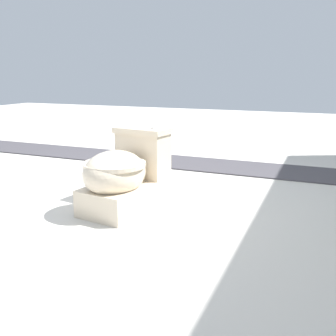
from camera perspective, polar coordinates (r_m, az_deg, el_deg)
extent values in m
plane|color=beige|center=(2.61, -6.54, -5.81)|extent=(14.00, 14.00, 0.00)
cube|color=#423F44|center=(3.70, 10.79, 0.01)|extent=(0.56, 8.00, 0.01)
cube|color=beige|center=(2.58, -6.20, -4.04)|extent=(0.64, 0.42, 0.17)
ellipsoid|color=beige|center=(2.45, -7.70, -0.73)|extent=(0.49, 0.42, 0.28)
cylinder|color=beige|center=(2.44, -7.74, 0.54)|extent=(0.44, 0.44, 0.03)
cube|color=beige|center=(2.68, -3.63, 1.91)|extent=(0.23, 0.36, 0.30)
cube|color=beige|center=(2.65, -3.69, 5.46)|extent=(0.26, 0.39, 0.04)
cylinder|color=silver|center=(2.61, -2.24, 5.86)|extent=(0.02, 0.02, 0.01)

